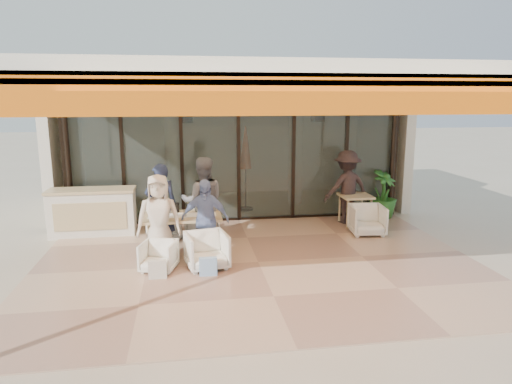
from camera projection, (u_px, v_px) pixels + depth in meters
ground at (258, 263)px, 8.38m from camera, size 70.00×70.00×0.00m
terrace_floor at (258, 263)px, 8.38m from camera, size 8.00×6.00×0.01m
terrace_structure at (261, 81)px, 7.46m from camera, size 8.00×6.00×3.40m
glass_storefront at (239, 156)px, 10.95m from camera, size 8.08×0.10×3.20m
interior_block at (229, 124)px, 13.07m from camera, size 9.05×3.62×3.52m
host_counter at (93, 212)px, 9.99m from camera, size 1.85×0.65×1.04m
dining_table at (182, 218)px, 8.86m from camera, size 1.50×0.90×0.93m
chair_far_left at (163, 223)px, 9.78m from camera, size 0.78×0.75×0.67m
chair_far_right at (203, 223)px, 9.91m from camera, size 0.78×0.75×0.64m
chair_near_left at (159, 255)px, 7.95m from camera, size 0.70×0.67×0.59m
chair_near_right at (207, 249)px, 8.06m from camera, size 0.81×0.78×0.72m
diner_navy at (161, 205)px, 9.19m from camera, size 0.67×0.48×1.71m
diner_grey at (203, 201)px, 9.31m from camera, size 0.90×0.71×1.82m
diner_cream at (159, 219)px, 8.33m from camera, size 0.81×0.54×1.64m
diner_periwinkle at (205, 219)px, 8.46m from camera, size 0.96×0.58×1.53m
tote_bag_cream at (158, 270)px, 7.59m from camera, size 0.30×0.10×0.34m
tote_bag_blue at (208, 267)px, 7.71m from camera, size 0.30×0.10×0.34m
side_table at (355, 199)px, 10.72m from camera, size 0.70×0.70×0.74m
side_chair at (367, 219)px, 10.04m from camera, size 0.79×0.75×0.74m
standing_woman at (347, 187)px, 10.87m from camera, size 1.25×0.88×1.77m
potted_palm at (383, 194)px, 11.39m from camera, size 0.96×0.96×1.22m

